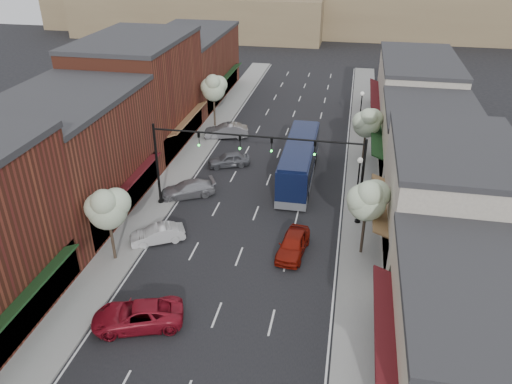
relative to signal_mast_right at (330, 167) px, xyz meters
The scene contains 28 objects.
ground 10.81m from the signal_mast_right, 125.10° to the right, with size 160.00×160.00×0.00m, color black.
sidewalk_left 18.10m from the signal_mast_right, 143.17° to the left, with size 2.80×73.00×0.15m, color gray.
sidewalk_right 11.78m from the signal_mast_right, 75.18° to the left, with size 2.80×73.00×0.15m, color gray.
curb_left 17.04m from the signal_mast_right, 140.24° to the left, with size 0.25×73.00×0.17m, color gray.
curb_right 11.53m from the signal_mast_right, 82.52° to the left, with size 0.25×73.00×0.17m, color gray.
bldg_left_midnear 19.95m from the signal_mast_right, behind, with size 10.14×14.10×9.40m.
bldg_left_midfar 23.22m from the signal_mast_right, 148.85° to the left, with size 10.14×14.10×10.90m.
bldg_left_far 34.32m from the signal_mast_right, 125.32° to the left, with size 10.14×18.10×8.40m.
bldg_right_near 16.25m from the signal_mast_right, 60.04° to the right, with size 9.14×12.10×5.90m.
bldg_right_midnear 8.37m from the signal_mast_right, 13.86° to the right, with size 9.14×12.10×7.90m.
bldg_right_midfar 12.94m from the signal_mast_right, 51.07° to the left, with size 9.14×12.10×6.40m.
bldg_right_far 25.35m from the signal_mast_right, 71.37° to the left, with size 9.14×16.10×7.40m.
hill_near 76.41m from the signal_mast_right, 113.63° to the left, with size 50.00×20.00×8.00m, color #7A6647.
signal_mast_right is the anchor object (origin of this frame).
signal_mast_left 11.24m from the signal_mast_right, behind, with size 8.22×0.46×7.00m.
tree_right_near 4.89m from the signal_mast_right, 56.09° to the right, with size 2.85×2.65×5.95m.
tree_right_far 12.27m from the signal_mast_right, 77.15° to the left, with size 2.85×2.65×5.43m.
tree_left_near 16.05m from the signal_mast_right, 149.86° to the right, with size 2.85×2.65×5.69m.
tree_left_far 22.68m from the signal_mast_right, 127.71° to the left, with size 2.85×2.65×6.13m.
lamp_post_near 3.69m from the signal_mast_right, 48.95° to the left, with size 0.44×0.44×4.44m.
lamp_post_far 20.19m from the signal_mast_right, 83.78° to the left, with size 0.44×0.44×4.44m.
coach_bus 7.69m from the signal_mast_right, 114.59° to the left, with size 2.66×11.76×3.59m.
red_hatchback 6.54m from the signal_mast_right, 112.42° to the right, with size 1.78×4.43×1.51m, color maroon.
parked_car_a 17.27m from the signal_mast_right, 125.70° to the right, with size 2.40×5.20×1.45m, color maroon.
parked_car_b 13.57m from the signal_mast_right, 155.63° to the right, with size 1.36×3.91×1.29m, color beige.
parked_car_c 12.57m from the signal_mast_right, behind, with size 1.89×4.64×1.35m, color #97979C.
parked_car_d 13.37m from the signal_mast_right, 140.42° to the left, with size 1.60×3.97×1.35m, color #56585D.
parked_car_e 19.50m from the signal_mast_right, 128.19° to the left, with size 1.63×4.66×1.54m, color gray.
Camera 1 is at (6.65, -25.64, 20.50)m, focal length 35.00 mm.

